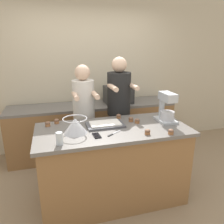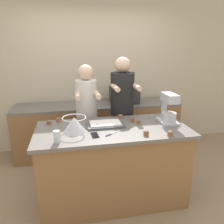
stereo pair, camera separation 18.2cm
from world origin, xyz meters
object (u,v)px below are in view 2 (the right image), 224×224
(cell_phone, at_px, (95,135))
(cupcake_1, at_px, (146,133))
(microwave_oven, at_px, (124,95))
(cupcake_5, at_px, (120,116))
(knife, at_px, (112,134))
(cupcake_2, at_px, (49,122))
(person_right, at_px, (122,114))
(cupcake_0, at_px, (170,133))
(cupcake_4, at_px, (58,120))
(baking_tray, at_px, (105,124))
(mixing_bowl, at_px, (74,124))
(stand_mixer, at_px, (168,110))
(cupcake_3, at_px, (138,121))
(cupcake_6, at_px, (132,120))
(person_left, at_px, (87,119))
(drinking_glass, at_px, (57,137))

(cell_phone, relative_size, cupcake_1, 2.46)
(microwave_oven, xyz_separation_m, cupcake_5, (-0.30, -0.97, -0.06))
(knife, bearing_deg, cupcake_1, -17.64)
(cupcake_2, distance_m, cupcake_5, 0.89)
(person_right, distance_m, knife, 0.84)
(cupcake_0, xyz_separation_m, cupcake_4, (-1.17, 0.68, 0.00))
(person_right, relative_size, baking_tray, 3.93)
(cupcake_0, xyz_separation_m, cupcake_2, (-1.27, 0.60, 0.00))
(mixing_bowl, distance_m, cupcake_5, 0.69)
(stand_mixer, height_order, cupcake_3, stand_mixer)
(cupcake_1, xyz_separation_m, cupcake_5, (-0.14, 0.59, 0.00))
(person_right, height_order, cupcake_6, person_right)
(stand_mixer, distance_m, cell_phone, 0.97)
(microwave_oven, relative_size, cupcake_2, 7.90)
(person_left, relative_size, cell_phone, 10.96)
(person_right, xyz_separation_m, stand_mixer, (0.44, -0.57, 0.20))
(cupcake_4, distance_m, cupcake_5, 0.78)
(knife, distance_m, cupcake_6, 0.46)
(mixing_bowl, bearing_deg, drinking_glass, -126.28)
(person_left, xyz_separation_m, cupcake_4, (-0.38, -0.28, 0.11))
(person_right, distance_m, drinking_glass, 1.25)
(cupcake_2, bearing_deg, baking_tray, -14.43)
(person_right, xyz_separation_m, microwave_oven, (0.20, 0.67, 0.13))
(person_right, relative_size, cupcake_3, 28.47)
(knife, bearing_deg, cupcake_4, 139.25)
(person_right, bearing_deg, cell_phone, -122.02)
(drinking_glass, bearing_deg, person_right, 45.42)
(drinking_glass, distance_m, cupcake_5, 0.97)
(microwave_oven, height_order, cupcake_0, microwave_oven)
(cell_phone, relative_size, cupcake_5, 2.46)
(cupcake_0, bearing_deg, cupcake_3, 117.44)
(baking_tray, xyz_separation_m, microwave_oven, (0.53, 1.19, 0.07))
(cupcake_0, distance_m, cupcake_1, 0.25)
(person_left, relative_size, cupcake_6, 26.96)
(person_right, height_order, cupcake_0, person_right)
(knife, xyz_separation_m, cupcake_2, (-0.69, 0.43, 0.03))
(cupcake_5, bearing_deg, drinking_glass, -143.06)
(cupcake_1, distance_m, cupcake_3, 0.36)
(cell_phone, height_order, cupcake_5, cupcake_5)
(drinking_glass, relative_size, cupcake_1, 2.06)
(cupcake_6, bearing_deg, cupcake_3, -56.77)
(cupcake_6, bearing_deg, microwave_oven, 80.71)
(cupcake_0, xyz_separation_m, cupcake_3, (-0.22, 0.42, 0.00))
(baking_tray, distance_m, cell_phone, 0.31)
(cupcake_3, bearing_deg, cupcake_6, 123.23)
(mixing_bowl, bearing_deg, baking_tray, 18.79)
(baking_tray, distance_m, cupcake_3, 0.40)
(drinking_glass, bearing_deg, cupcake_6, 25.92)
(cupcake_2, height_order, cupcake_5, same)
(cupcake_5, bearing_deg, cupcake_6, -52.73)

